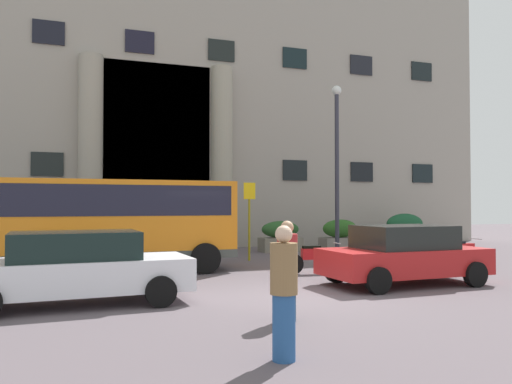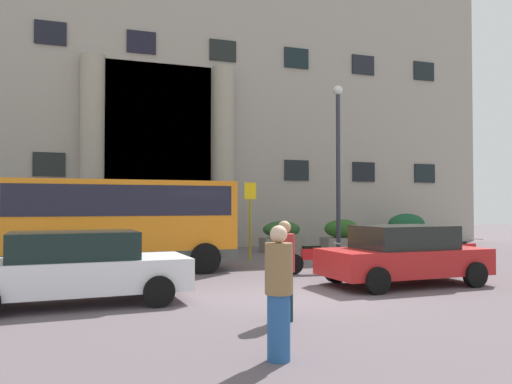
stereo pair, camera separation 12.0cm
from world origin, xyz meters
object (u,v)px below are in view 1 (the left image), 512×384
at_px(parked_coupe_end, 404,255).
at_px(scooter_by_planter, 316,258).
at_px(hedge_planter_east, 280,237).
at_px(lamppost_plaza_centre, 337,154).
at_px(hedge_planter_entrance_right, 405,230).
at_px(parked_hatchback_near, 75,268).
at_px(pedestrian_woman_dark_dress, 287,270).
at_px(bus_stop_sign, 249,213).
at_px(pedestrian_man_crossing, 284,292).
at_px(motorcycle_far_end, 461,252).
at_px(orange_minibus, 120,218).
at_px(hedge_planter_far_east, 153,237).
at_px(hedge_planter_entrance_left, 340,235).

bearing_deg(parked_coupe_end, scooter_by_planter, 112.02).
distance_m(hedge_planter_east, lamppost_plaza_centre, 4.27).
distance_m(hedge_planter_entrance_right, parked_hatchback_near, 18.23).
bearing_deg(parked_coupe_end, hedge_planter_east, 84.97).
xyz_separation_m(hedge_planter_entrance_right, pedestrian_woman_dark_dress, (-11.71, -12.86, 0.11)).
bearing_deg(bus_stop_sign, scooter_by_planter, -80.20).
height_order(hedge_planter_entrance_right, pedestrian_man_crossing, pedestrian_man_crossing).
bearing_deg(bus_stop_sign, motorcycle_far_end, -33.16).
relative_size(orange_minibus, hedge_planter_east, 3.75).
height_order(orange_minibus, parked_coupe_end, orange_minibus).
xyz_separation_m(parked_coupe_end, pedestrian_man_crossing, (-5.29, -4.80, 0.13)).
relative_size(orange_minibus, hedge_planter_far_east, 3.26).
xyz_separation_m(bus_stop_sign, hedge_planter_east, (2.41, 2.90, -1.10)).
xyz_separation_m(hedge_planter_far_east, pedestrian_man_crossing, (-0.45, -14.77, 0.17)).
bearing_deg(pedestrian_woman_dark_dress, hedge_planter_east, 162.04).
bearing_deg(hedge_planter_far_east, hedge_planter_entrance_left, -0.02).
bearing_deg(orange_minibus, scooter_by_planter, -22.89).
relative_size(pedestrian_woman_dark_dress, pedestrian_man_crossing, 0.99).
bearing_deg(hedge_planter_east, hedge_planter_entrance_left, 7.53).
distance_m(orange_minibus, pedestrian_woman_dark_dress, 7.92).
xyz_separation_m(motorcycle_far_end, pedestrian_woman_dark_dress, (-8.53, -5.45, 0.42)).
bearing_deg(hedge_planter_entrance_left, pedestrian_woman_dark_dress, -122.41).
bearing_deg(scooter_by_planter, lamppost_plaza_centre, 63.37).
height_order(hedge_planter_far_east, pedestrian_woman_dark_dress, pedestrian_woman_dark_dress).
bearing_deg(motorcycle_far_end, hedge_planter_entrance_left, 87.81).
xyz_separation_m(bus_stop_sign, lamppost_plaza_centre, (4.42, 1.53, 2.40)).
bearing_deg(orange_minibus, hedge_planter_far_east, 70.95).
distance_m(parked_coupe_end, scooter_by_planter, 2.90).
relative_size(bus_stop_sign, hedge_planter_east, 1.59).
xyz_separation_m(hedge_planter_entrance_left, lamppost_plaza_centre, (-1.12, -1.79, 3.49)).
distance_m(orange_minibus, hedge_planter_far_east, 5.48).
distance_m(parked_coupe_end, motorcycle_far_end, 4.98).
relative_size(hedge_planter_far_east, pedestrian_man_crossing, 1.17).
relative_size(hedge_planter_east, hedge_planter_far_east, 0.87).
bearing_deg(scooter_by_planter, parked_hatchback_near, -151.27).
bearing_deg(orange_minibus, parked_hatchback_near, -105.56).
height_order(hedge_planter_east, hedge_planter_entrance_right, hedge_planter_entrance_right).
bearing_deg(hedge_planter_entrance_left, parked_coupe_end, -110.36).
bearing_deg(hedge_planter_entrance_left, lamppost_plaza_centre, -122.16).
bearing_deg(hedge_planter_far_east, lamppost_plaza_centre, -13.58).
xyz_separation_m(hedge_planter_east, pedestrian_woman_dark_dress, (-4.92, -12.28, 0.24)).
relative_size(bus_stop_sign, parked_coupe_end, 0.67).
relative_size(parked_hatchback_near, pedestrian_man_crossing, 2.65).
distance_m(bus_stop_sign, parked_coupe_end, 6.97).
bearing_deg(parked_hatchback_near, pedestrian_man_crossing, -65.06).
relative_size(orange_minibus, scooter_by_planter, 3.22).
bearing_deg(orange_minibus, hedge_planter_entrance_left, 25.91).
bearing_deg(pedestrian_woman_dark_dress, parked_coupe_end, 125.95).
bearing_deg(pedestrian_man_crossing, lamppost_plaza_centre, -59.39).
bearing_deg(pedestrian_man_crossing, motorcycle_far_end, -79.71).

